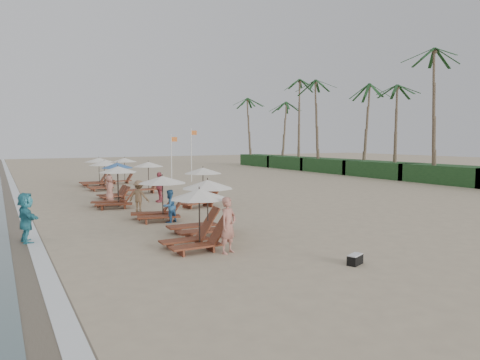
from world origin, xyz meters
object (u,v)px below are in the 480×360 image
beachgoer_mid_a (169,206)px  duffel_bag (355,259)px  lounger_station_5 (102,174)px  lounger_station_1 (201,210)px  beachgoer_near (228,225)px  inland_station_1 (146,175)px  flag_pole_near (172,156)px  beachgoer_far_a (159,187)px  inland_station_2 (123,167)px  inland_station_0 (200,184)px  lounger_station_0 (194,219)px  lounger_station_6 (96,173)px  beachgoer_mid_b (139,196)px  waterline_walker (26,218)px  lounger_station_4 (115,180)px  beachgoer_far_b (109,188)px  lounger_station_2 (158,198)px  lounger_station_3 (114,188)px

beachgoer_mid_a → duffel_bag: size_ratio=2.37×
lounger_station_5 → beachgoer_mid_a: bearing=-90.2°
lounger_station_1 → beachgoer_near: lounger_station_1 is taller
inland_station_1 → flag_pole_near: size_ratio=0.67×
inland_station_1 → beachgoer_far_a: bearing=-97.7°
beachgoer_mid_a → duffel_bag: beachgoer_mid_a is taller
inland_station_2 → flag_pole_near: (3.67, -2.31, 0.93)m
inland_station_0 → beachgoer_near: (-3.40, -9.84, -0.35)m
lounger_station_0 → beachgoer_far_a: size_ratio=1.28×
lounger_station_6 → inland_station_2: 2.83m
inland_station_1 → beachgoer_mid_b: inland_station_1 is taller
lounger_station_5 → waterline_walker: 17.02m
lounger_station_4 → inland_station_0: size_ratio=0.83×
inland_station_2 → beachgoer_mid_b: size_ratio=1.52×
inland_station_1 → beachgoer_far_a: inland_station_1 is taller
lounger_station_6 → beachgoer_far_b: (-0.97, -9.24, -0.31)m
duffel_bag → lounger_station_6: bearing=94.9°
lounger_station_2 → beachgoer_far_b: (-0.49, 7.97, -0.28)m
lounger_station_3 → beachgoer_far_b: (0.42, 2.98, -0.30)m
inland_station_0 → beachgoer_far_b: size_ratio=1.78×
lounger_station_5 → flag_pole_near: flag_pole_near is taller
inland_station_0 → duffel_bag: inland_station_0 is taller
lounger_station_6 → beachgoer_mid_a: (-0.23, -18.06, -0.34)m
lounger_station_1 → lounger_station_6: (0.01, 21.14, 0.10)m
lounger_station_2 → flag_pole_near: flag_pole_near is taller
lounger_station_3 → duffel_bag: 15.59m
inland_station_2 → beachgoer_mid_a: inland_station_2 is taller
beachgoer_mid_a → waterline_walker: 6.13m
lounger_station_4 → beachgoer_far_a: lounger_station_4 is taller
lounger_station_3 → inland_station_0: lounger_station_3 is taller
lounger_station_1 → beachgoer_mid_a: size_ratio=1.73×
inland_station_1 → beachgoer_mid_a: inland_station_1 is taller
lounger_station_5 → inland_station_1: lounger_station_5 is taller
inland_station_1 → lounger_station_3: bearing=-122.5°
beachgoer_mid_b → duffel_bag: (3.01, -12.68, -0.69)m
inland_station_1 → flag_pole_near: flag_pole_near is taller
lounger_station_6 → duffel_bag: size_ratio=4.29×
inland_station_0 → waterline_walker: inland_station_0 is taller
beachgoer_far_b → lounger_station_2: bearing=-153.6°
beachgoer_mid_a → beachgoer_far_a: (1.77, 6.55, 0.17)m
lounger_station_5 → duffel_bag: size_ratio=3.79×
beachgoer_mid_b → beachgoer_far_a: size_ratio=0.92×
beachgoer_near → duffel_bag: (2.76, -3.10, -0.79)m
lounger_station_2 → lounger_station_3: 5.07m
lounger_station_3 → inland_station_0: (4.38, -2.17, 0.22)m
lounger_station_5 → beachgoer_mid_b: lounger_station_5 is taller
beachgoer_near → beachgoer_far_a: size_ratio=1.03×
lounger_station_3 → waterline_walker: (-4.86, -7.00, -0.15)m
lounger_station_1 → flag_pole_near: flag_pole_near is taller
inland_station_0 → beachgoer_far_b: bearing=127.5°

